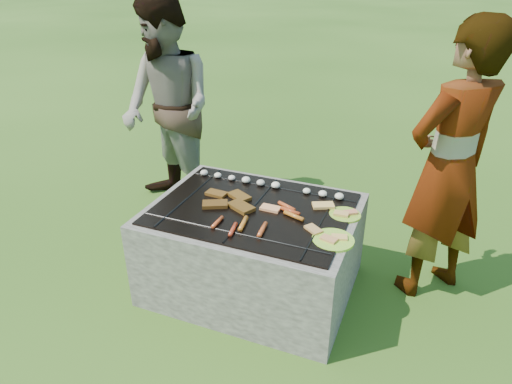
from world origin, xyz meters
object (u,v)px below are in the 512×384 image
fire_pit (253,251)px  plate_far (345,214)px  bystander (168,110)px  cook (449,168)px  plate_near (333,240)px

fire_pit → plate_far: size_ratio=5.02×
fire_pit → bystander: bystander is taller
fire_pit → cook: cook is taller
cook → bystander: bearing=-55.7°
fire_pit → cook: bearing=22.1°
plate_near → bystander: bearing=149.6°
plate_far → cook: cook is taller
cook → bystander: bystander is taller
plate_near → cook: size_ratio=0.17×
plate_far → bystander: bearing=158.2°
plate_near → cook: bearing=48.7°
plate_far → bystander: size_ratio=0.14×
plate_far → plate_near: size_ratio=0.86×
fire_pit → plate_far: (0.56, 0.14, 0.33)m
fire_pit → plate_near: size_ratio=4.30×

